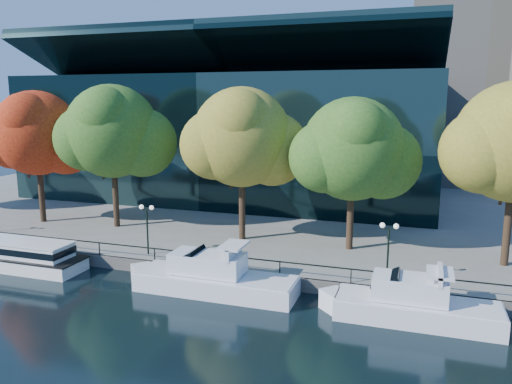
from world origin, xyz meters
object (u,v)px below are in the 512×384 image
(tree_3, at_px, (243,139))
(cruiser_far, at_px, (409,303))
(tree_2, at_px, (114,133))
(tree_4, at_px, (355,151))
(tree_1, at_px, (38,135))
(lamp_1, at_px, (147,218))
(cruiser_near, at_px, (209,277))
(lamp_2, at_px, (389,238))
(tour_boat, at_px, (4,252))

(tree_3, bearing_deg, cruiser_far, -36.12)
(tree_2, bearing_deg, tree_4, -0.90)
(cruiser_far, bearing_deg, tree_1, 164.13)
(cruiser_far, distance_m, lamp_1, 20.74)
(cruiser_near, relative_size, tree_2, 0.92)
(cruiser_far, xyz_separation_m, tree_4, (-4.89, 10.46, 8.00))
(tree_2, bearing_deg, lamp_2, -14.85)
(cruiser_near, distance_m, tree_1, 25.94)
(cruiser_far, bearing_deg, tour_boat, 179.47)
(cruiser_near, bearing_deg, lamp_2, 16.77)
(tree_1, height_order, lamp_2, tree_1)
(tree_1, bearing_deg, tree_3, 0.84)
(tour_boat, xyz_separation_m, lamp_1, (10.96, 3.65, 2.81))
(tree_1, distance_m, lamp_2, 35.21)
(cruiser_near, xyz_separation_m, lamp_2, (11.74, 3.54, 2.85))
(cruiser_near, relative_size, lamp_2, 3.12)
(tour_boat, bearing_deg, tree_2, 70.99)
(tree_3, xyz_separation_m, lamp_2, (12.77, -6.53, -5.86))
(cruiser_near, distance_m, tree_3, 13.36)
(cruiser_far, xyz_separation_m, lamp_1, (-20.16, 3.94, 2.85))
(tree_1, distance_m, tree_2, 8.28)
(lamp_1, bearing_deg, cruiser_far, -11.06)
(cruiser_far, xyz_separation_m, tree_3, (-14.36, 10.48, 8.72))
(tour_boat, xyz_separation_m, tree_1, (-4.63, 9.87, 8.60))
(tree_3, bearing_deg, tree_1, -179.16)
(tree_4, bearing_deg, tree_3, 179.88)
(tree_4, relative_size, lamp_1, 3.09)
(tour_boat, height_order, tree_3, tree_3)
(tree_1, relative_size, lamp_2, 3.25)
(tour_boat, bearing_deg, tree_4, 21.18)
(tour_boat, xyz_separation_m, cruiser_near, (17.79, 0.11, -0.04))
(cruiser_near, distance_m, lamp_1, 8.20)
(tree_3, distance_m, tree_4, 9.49)
(tree_2, relative_size, lamp_1, 3.39)
(tour_boat, height_order, tree_4, tree_4)
(cruiser_near, bearing_deg, tour_boat, -179.64)
(tour_boat, relative_size, tree_3, 1.09)
(cruiser_far, bearing_deg, tree_3, 143.88)
(tree_1, height_order, lamp_1, tree_1)
(tree_2, distance_m, lamp_1, 11.74)
(cruiser_near, height_order, lamp_1, lamp_1)
(tour_boat, height_order, cruiser_far, cruiser_far)
(tree_2, xyz_separation_m, lamp_2, (25.91, -6.87, -6.07))
(tree_1, distance_m, tree_3, 21.40)
(tree_3, height_order, lamp_2, tree_3)
(cruiser_near, height_order, lamp_2, lamp_2)
(tree_1, distance_m, tree_4, 30.87)
(cruiser_far, height_order, lamp_2, lamp_2)
(cruiser_near, xyz_separation_m, tree_4, (8.44, 10.05, 8.00))
(lamp_2, bearing_deg, lamp_1, 180.00)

